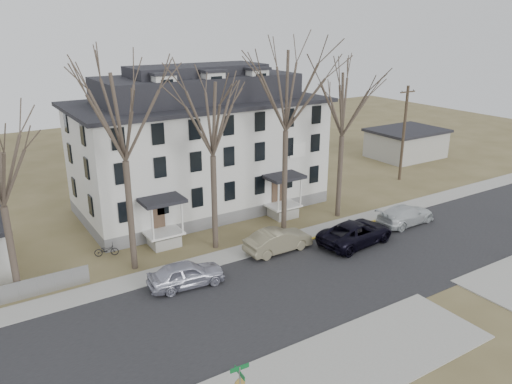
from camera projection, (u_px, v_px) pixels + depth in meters
ground at (363, 286)px, 30.55m from camera, size 120.00×120.00×0.00m
main_road at (341, 273)px, 32.14m from camera, size 120.00×10.00×0.04m
far_sidewalk at (287, 240)px, 36.94m from camera, size 120.00×2.00×0.08m
near_sidewalk_left at (311, 381)px, 22.50m from camera, size 20.00×5.00×0.08m
yellow_curb at (346, 230)px, 38.75m from camera, size 14.00×0.25×0.06m
boarding_house at (200, 146)px, 42.13m from camera, size 20.80×12.36×12.05m
distant_building at (406, 143)px, 59.14m from camera, size 8.50×6.50×3.35m
tree_far_left at (121, 111)px, 29.45m from camera, size 8.40×8.40×13.72m
tree_mid_left at (212, 114)px, 32.73m from camera, size 7.80×7.80×12.74m
tree_center at (286, 85)px, 35.28m from camera, size 9.00×9.00×14.70m
tree_mid_right at (344, 100)px, 38.55m from camera, size 7.80×7.80×12.74m
utility_pole_far at (404, 133)px, 49.50m from camera, size 2.00×0.28×9.50m
car_silver at (186, 274)px, 30.29m from camera, size 4.84×2.31×1.60m
car_tan at (278, 241)px, 34.89m from camera, size 4.96×1.78×1.63m
car_navy at (356, 233)px, 36.10m from camera, size 6.30×3.38×1.68m
car_white at (405, 215)px, 39.64m from camera, size 5.38×2.36×1.54m
bicycle_left at (106, 251)px, 34.29m from camera, size 1.72×1.07×0.86m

